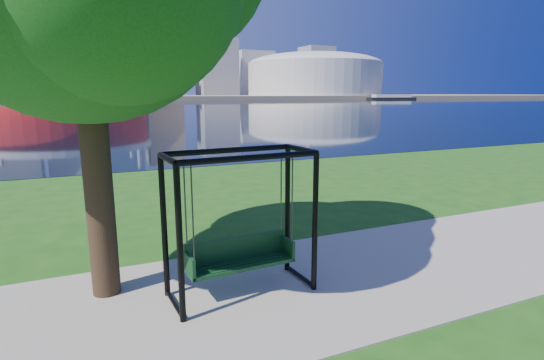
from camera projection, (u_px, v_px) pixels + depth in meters
ground at (265, 278)px, 7.63m from camera, size 900.00×900.00×0.00m
path at (276, 289)px, 7.18m from camera, size 120.00×4.00×0.03m
river at (93, 108)px, 98.83m from camera, size 900.00×180.00×0.02m
far_bank at (84, 97)px, 281.05m from camera, size 900.00×228.00×2.00m
stadium at (61, 71)px, 210.90m from camera, size 83.00×83.00×32.00m
arena at (315, 73)px, 268.62m from camera, size 84.00×84.00×26.56m
skyline at (72, 44)px, 284.32m from camera, size 392.00×66.00×96.50m
swing at (240, 226)px, 6.84m from camera, size 2.39×1.14×2.39m
barge at (392, 97)px, 236.13m from camera, size 27.81×11.55×2.70m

